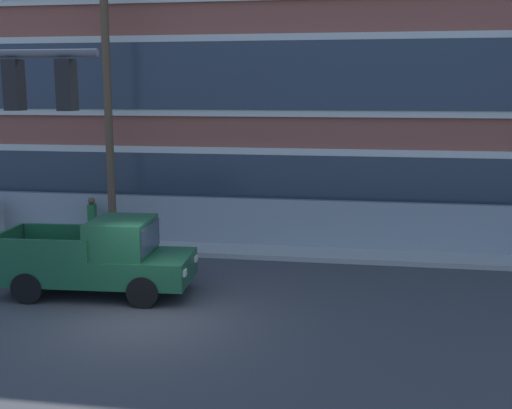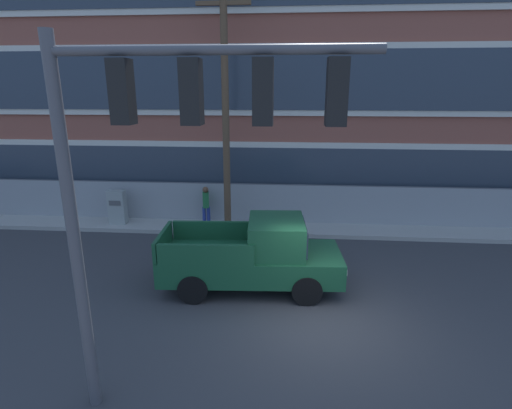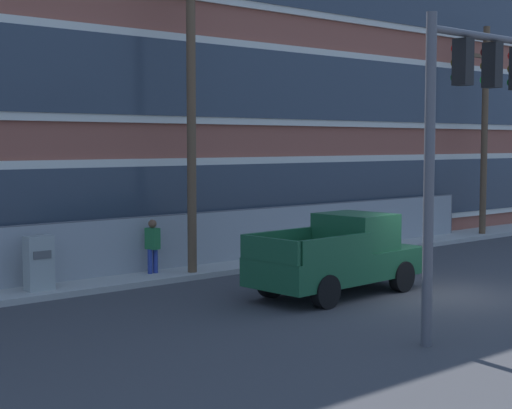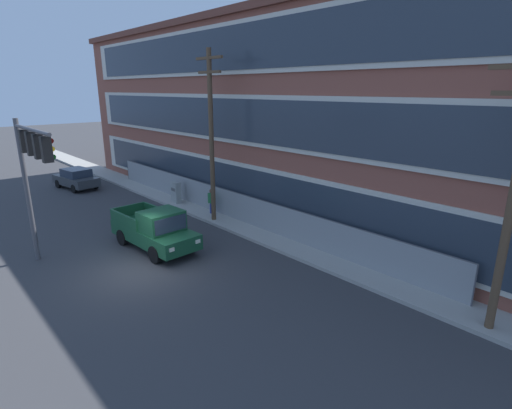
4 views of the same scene
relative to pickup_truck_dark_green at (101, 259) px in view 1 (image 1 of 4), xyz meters
The scene contains 7 objects.
ground_plane 2.63m from the pickup_truck_dark_green, 42.82° to the right, with size 160.00×160.00×0.00m, color #38383A.
sidewalk_building_side 5.37m from the pickup_truck_dark_green, 70.19° to the left, with size 80.00×1.92×0.16m, color #9E9B93.
brick_mill_building 12.74m from the pickup_truck_dark_green, 82.49° to the left, with size 45.32×12.07×11.56m.
chain_link_fence 5.58m from the pickup_truck_dark_green, 103.05° to the left, with size 27.17×0.06×1.76m.
pickup_truck_dark_green is the anchor object (origin of this frame).
utility_pole_near_corner 6.29m from the pickup_truck_dark_green, 108.10° to the left, with size 2.22×0.26×9.44m.
pedestrian_near_cabinet 5.56m from the pickup_truck_dark_green, 115.80° to the left, with size 0.32×0.44×1.69m.
Camera 1 is at (4.88, -13.69, 5.34)m, focal length 45.00 mm.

